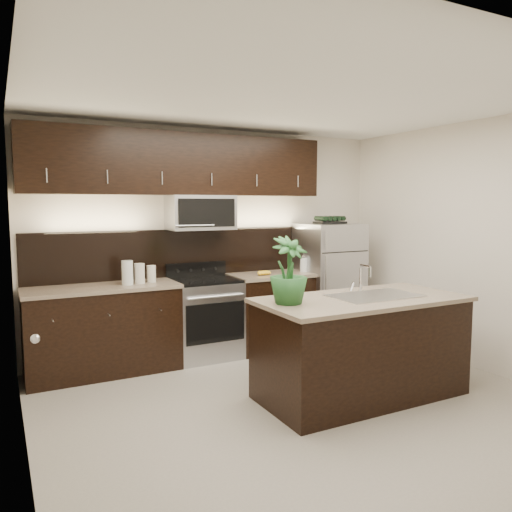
{
  "coord_description": "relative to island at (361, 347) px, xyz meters",
  "views": [
    {
      "loc": [
        -2.38,
        -3.67,
        1.8
      ],
      "look_at": [
        -0.17,
        0.55,
        1.3
      ],
      "focal_mm": 35.0,
      "sensor_mm": 36.0,
      "label": 1
    }
  ],
  "objects": [
    {
      "name": "bananas",
      "position": [
        -0.17,
        1.7,
        0.5
      ],
      "size": [
        0.19,
        0.15,
        0.06
      ],
      "primitive_type": "ellipsoid",
      "rotation": [
        0.0,
        0.0,
        0.07
      ],
      "color": "yellow",
      "rests_on": "counter_run"
    },
    {
      "name": "upper_fixtures",
      "position": [
        -1.03,
        1.93,
        1.67
      ],
      "size": [
        3.49,
        0.4,
        1.66
      ],
      "color": "black",
      "rests_on": "counter_run"
    },
    {
      "name": "room_walls",
      "position": [
        -0.71,
        0.05,
        1.22
      ],
      "size": [
        4.52,
        4.02,
        2.71
      ],
      "color": "beige",
      "rests_on": "ground"
    },
    {
      "name": "canisters",
      "position": [
        -1.65,
        1.75,
        0.58
      ],
      "size": [
        0.39,
        0.17,
        0.26
      ],
      "rotation": [
        0.0,
        0.0,
        0.21
      ],
      "color": "silver",
      "rests_on": "counter_run"
    },
    {
      "name": "plant",
      "position": [
        -0.76,
        0.07,
        0.76
      ],
      "size": [
        0.38,
        0.38,
        0.58
      ],
      "primitive_type": "imported",
      "rotation": [
        0.0,
        0.0,
        0.19
      ],
      "color": "#205122",
      "rests_on": "island"
    },
    {
      "name": "refrigerator",
      "position": [
        0.87,
        1.72,
        0.3
      ],
      "size": [
        0.74,
        0.67,
        1.54
      ],
      "primitive_type": "cube",
      "color": "#B2B2B7",
      "rests_on": "ground"
    },
    {
      "name": "island",
      "position": [
        0.0,
        0.0,
        0.0
      ],
      "size": [
        1.96,
        0.96,
        0.94
      ],
      "color": "black",
      "rests_on": "ground"
    },
    {
      "name": "french_press",
      "position": [
        0.48,
        1.73,
        0.57
      ],
      "size": [
        0.1,
        0.1,
        0.28
      ],
      "rotation": [
        0.0,
        0.0,
        0.35
      ],
      "color": "silver",
      "rests_on": "counter_run"
    },
    {
      "name": "ground",
      "position": [
        -0.6,
        0.09,
        -0.47
      ],
      "size": [
        4.5,
        4.5,
        0.0
      ],
      "primitive_type": "plane",
      "color": "gray",
      "rests_on": "ground"
    },
    {
      "name": "counter_run",
      "position": [
        -1.06,
        1.78,
        -0.0
      ],
      "size": [
        3.51,
        0.65,
        0.94
      ],
      "color": "black",
      "rests_on": "ground"
    },
    {
      "name": "sink_faucet",
      "position": [
        0.15,
        0.01,
        0.48
      ],
      "size": [
        0.84,
        0.5,
        0.28
      ],
      "color": "silver",
      "rests_on": "island"
    },
    {
      "name": "wine_rack",
      "position": [
        0.87,
        1.72,
        1.12
      ],
      "size": [
        0.38,
        0.24,
        0.09
      ],
      "color": "black",
      "rests_on": "refrigerator"
    }
  ]
}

